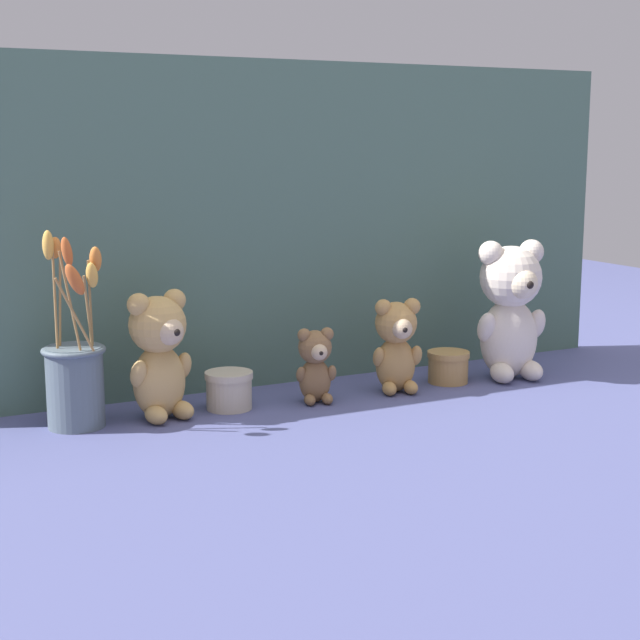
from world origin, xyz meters
TOP-DOWN VIEW (x-y plane):
  - ground_plane at (0.00, 0.00)m, footprint 4.00×4.00m
  - backdrop_wall at (0.00, 0.17)m, footprint 1.53×0.02m
  - teddy_bear_large at (0.43, -0.01)m, footprint 0.16×0.15m
  - teddy_bear_medium at (-0.32, 0.02)m, footprint 0.13×0.12m
  - teddy_bear_small at (0.16, -0.01)m, footprint 0.11×0.09m
  - teddy_bear_tiny at (-0.02, -0.01)m, footprint 0.08×0.07m
  - flower_vase at (-0.47, 0.04)m, footprint 0.11×0.14m
  - decorative_tin_tall at (0.29, 0.01)m, footprint 0.09×0.09m
  - decorative_tin_short at (-0.19, 0.03)m, footprint 0.09×0.09m

SIDE VIEW (x-z plane):
  - ground_plane at x=0.00m, z-range 0.00..0.00m
  - decorative_tin_tall at x=0.29m, z-range 0.00..0.07m
  - decorative_tin_short at x=-0.19m, z-range 0.00..0.07m
  - teddy_bear_tiny at x=-0.02m, z-range 0.00..0.15m
  - flower_vase at x=-0.47m, z-range -0.08..0.26m
  - teddy_bear_small at x=0.16m, z-range 0.00..0.19m
  - teddy_bear_medium at x=-0.32m, z-range 0.01..0.24m
  - teddy_bear_large at x=0.43m, z-range 0.01..0.30m
  - backdrop_wall at x=0.00m, z-range 0.00..0.65m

